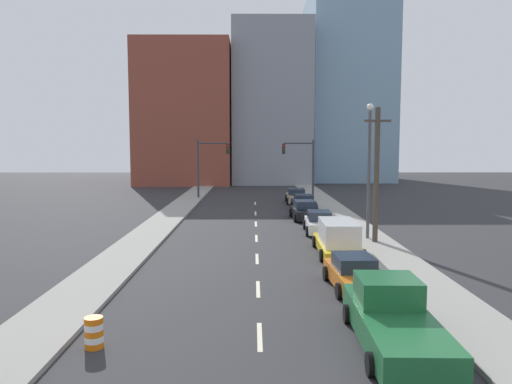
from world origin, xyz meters
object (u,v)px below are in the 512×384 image
street_lamp (369,162)px  sedan_black (305,211)px  utility_pole_right_mid (376,175)px  traffic_signal_left (206,161)px  sedan_white (319,223)px  box_truck_yellow (338,238)px  traffic_signal_right (305,161)px  traffic_barrel (94,333)px  pickup_truck_green (393,319)px  sedan_orange (354,274)px  sedan_navy (304,203)px  sedan_tan (296,196)px

street_lamp → sedan_black: street_lamp is taller
utility_pole_right_mid → street_lamp: 1.36m
traffic_signal_left → sedan_white: bearing=-65.5°
box_truck_yellow → sedan_black: size_ratio=1.26×
traffic_signal_left → box_truck_yellow: size_ratio=1.10×
traffic_signal_right → street_lamp: street_lamp is taller
traffic_signal_right → street_lamp: 24.35m
traffic_barrel → pickup_truck_green: (9.08, 0.26, 0.30)m
sedan_orange → traffic_signal_right: bearing=84.8°
pickup_truck_green → box_truck_yellow: bearing=89.6°
pickup_truck_green → sedan_navy: bearing=90.8°
sedan_orange → pickup_truck_green: bearing=-92.4°
street_lamp → box_truck_yellow: size_ratio=1.44×
street_lamp → sedan_black: 10.45m
pickup_truck_green → sedan_orange: bearing=91.9°
traffic_barrel → street_lamp: size_ratio=0.11×
sedan_orange → sedan_tan: sedan_tan is taller
utility_pole_right_mid → sedan_tan: 21.75m
street_lamp → sedan_navy: bearing=100.0°
sedan_black → sedan_navy: bearing=82.3°
street_lamp → pickup_truck_green: (-2.96, -16.34, -4.20)m
pickup_truck_green → sedan_orange: (-0.03, 5.85, -0.12)m
pickup_truck_green → box_truck_yellow: (0.42, 12.40, 0.13)m
sedan_white → sedan_black: 6.14m
pickup_truck_green → sedan_navy: pickup_truck_green is taller
pickup_truck_green → sedan_black: pickup_truck_green is taller
pickup_truck_green → sedan_tan: 36.44m
sedan_black → sedan_white: bearing=-89.2°
utility_pole_right_mid → pickup_truck_green: bearing=-101.7°
utility_pole_right_mid → traffic_barrel: 20.07m
utility_pole_right_mid → sedan_orange: 10.51m
box_truck_yellow → sedan_navy: (-0.03, 18.52, -0.24)m
sedan_orange → utility_pole_right_mid: bearing=68.4°
street_lamp → traffic_barrel: bearing=-126.0°
street_lamp → sedan_white: street_lamp is taller
traffic_signal_left → utility_pole_right_mid: 28.40m
sedan_black → sedan_navy: (0.48, 5.55, -0.03)m
sedan_tan → box_truck_yellow: bearing=-88.8°
box_truck_yellow → sedan_tan: size_ratio=1.25×
utility_pole_right_mid → sedan_tan: utility_pole_right_mid is taller
street_lamp → pickup_truck_green: size_ratio=1.35×
sedan_tan → traffic_signal_left: bearing=157.1°
traffic_signal_right → sedan_navy: traffic_signal_right is taller
traffic_signal_left → traffic_signal_right: bearing=0.0°
sedan_navy → pickup_truck_green: bearing=-94.0°
traffic_barrel → sedan_black: bearing=70.7°
sedan_navy → box_truck_yellow: bearing=-93.2°
box_truck_yellow → sedan_tan: bearing=91.6°
pickup_truck_green → sedan_orange: 5.85m
traffic_signal_right → traffic_barrel: size_ratio=6.93×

